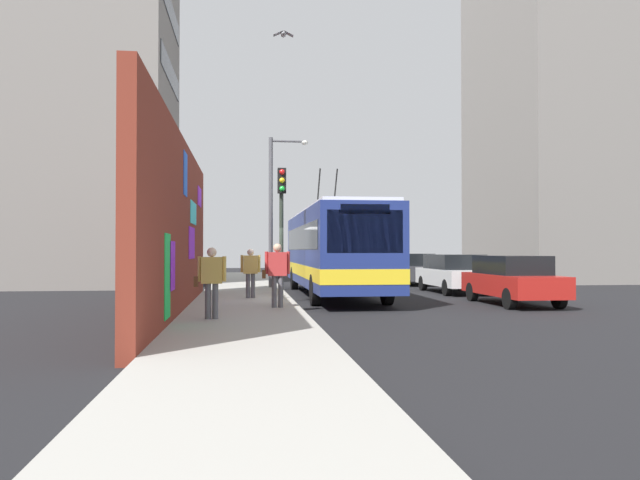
% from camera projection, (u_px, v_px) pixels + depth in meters
% --- Properties ---
extents(ground_plane, '(80.00, 80.00, 0.00)m').
position_uv_depth(ground_plane, '(292.00, 303.00, 20.41)').
color(ground_plane, black).
extents(sidewalk_slab, '(48.00, 3.20, 0.15)m').
position_uv_depth(sidewalk_slab, '(244.00, 301.00, 20.21)').
color(sidewalk_slab, '#9E9B93').
rests_on(sidewalk_slab, ground_plane).
extents(graffiti_wall, '(14.99, 0.32, 4.76)m').
position_uv_depth(graffiti_wall, '(179.00, 227.00, 16.56)').
color(graffiti_wall, maroon).
rests_on(graffiti_wall, ground_plane).
extents(building_far_left, '(8.73, 7.69, 18.49)m').
position_uv_depth(building_far_left, '(93.00, 102.00, 30.69)').
color(building_far_left, gray).
rests_on(building_far_left, ground_plane).
extents(building_far_right, '(10.79, 8.17, 19.45)m').
position_uv_depth(building_far_right, '(559.00, 116.00, 36.15)').
color(building_far_right, gray).
rests_on(building_far_right, ground_plane).
extents(city_bus, '(12.55, 2.61, 5.07)m').
position_uv_depth(city_bus, '(333.00, 248.00, 23.36)').
color(city_bus, navy).
rests_on(city_bus, ground_plane).
extents(parked_car_red, '(4.53, 1.77, 1.58)m').
position_uv_depth(parked_car_red, '(512.00, 279.00, 19.64)').
color(parked_car_red, '#B21E19').
rests_on(parked_car_red, ground_plane).
extents(parked_car_white, '(4.79, 1.94, 1.58)m').
position_uv_depth(parked_car_white, '(454.00, 272.00, 25.05)').
color(parked_car_white, white).
rests_on(parked_car_white, ground_plane).
extents(parked_car_dark_gray, '(4.45, 1.75, 1.58)m').
position_uv_depth(parked_car_dark_gray, '(413.00, 268.00, 31.12)').
color(parked_car_dark_gray, '#38383D').
rests_on(parked_car_dark_gray, ground_plane).
extents(pedestrian_near_wall, '(0.22, 0.75, 1.67)m').
position_uv_depth(pedestrian_near_wall, '(211.00, 277.00, 14.23)').
color(pedestrian_near_wall, '#595960').
rests_on(pedestrian_near_wall, sidewalk_slab).
extents(pedestrian_midblock, '(0.22, 0.67, 1.65)m').
position_uv_depth(pedestrian_midblock, '(250.00, 269.00, 20.47)').
color(pedestrian_midblock, '#595960').
rests_on(pedestrian_midblock, sidewalk_slab).
extents(pedestrian_at_curb, '(0.24, 0.78, 1.79)m').
position_uv_depth(pedestrian_at_curb, '(277.00, 269.00, 17.06)').
color(pedestrian_at_curb, '#595960').
rests_on(pedestrian_at_curb, sidewalk_slab).
extents(traffic_light, '(0.49, 0.28, 4.37)m').
position_uv_depth(traffic_light, '(282.00, 211.00, 20.36)').
color(traffic_light, '#2D382D').
rests_on(traffic_light, sidewalk_slab).
extents(street_lamp, '(0.44, 1.72, 6.52)m').
position_uv_depth(street_lamp, '(275.00, 201.00, 26.44)').
color(street_lamp, '#4C4C51').
rests_on(street_lamp, sidewalk_slab).
extents(flying_pigeons, '(0.32, 0.54, 0.16)m').
position_uv_depth(flying_pigeons, '(283.00, 34.00, 16.40)').
color(flying_pigeons, gray).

